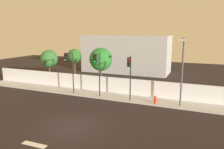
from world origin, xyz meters
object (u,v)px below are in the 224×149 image
object	(u,v)px
traffic_light_left	(130,69)
fire_hydrant	(155,99)
roadside_tree_midright	(101,59)
roadside_tree_leftmost	(49,59)
traffic_light_center	(97,66)
street_lamp_curbside	(182,66)
roadside_tree_midleft	(74,56)
traffic_light_right	(69,64)

from	to	relation	value
traffic_light_left	fire_hydrant	xyz separation A→B (m)	(2.51, 0.58, -2.96)
traffic_light_left	roadside_tree_midright	distance (m)	6.05
roadside_tree_midright	roadside_tree_leftmost	bearing A→B (deg)	180.00
traffic_light_center	street_lamp_curbside	world-z (taller)	street_lamp_curbside
roadside_tree_midleft	traffic_light_right	bearing A→B (deg)	-66.85
roadside_tree_leftmost	street_lamp_curbside	bearing A→B (deg)	-9.84
traffic_light_right	fire_hydrant	distance (m)	10.10
traffic_light_left	fire_hydrant	bearing A→B (deg)	13.09
traffic_light_right	roadside_tree_leftmost	bearing A→B (deg)	148.04
street_lamp_curbside	roadside_tree_midleft	size ratio (longest dim) A/B	1.29
traffic_light_right	street_lamp_curbside	world-z (taller)	street_lamp_curbside
traffic_light_left	roadside_tree_leftmost	distance (m)	13.13
street_lamp_curbside	roadside_tree_midright	bearing A→B (deg)	162.63
traffic_light_center	roadside_tree_midleft	distance (m)	6.25
fire_hydrant	roadside_tree_midleft	size ratio (longest dim) A/B	0.15
street_lamp_curbside	roadside_tree_midleft	xyz separation A→B (m)	(-13.43, 3.03, 0.02)
street_lamp_curbside	fire_hydrant	world-z (taller)	street_lamp_curbside
roadside_tree_leftmost	roadside_tree_midright	bearing A→B (deg)	0.00
traffic_light_center	traffic_light_right	distance (m)	3.58
traffic_light_right	roadside_tree_midleft	distance (m)	3.77
street_lamp_curbside	roadside_tree_leftmost	distance (m)	17.74
traffic_light_left	roadside_tree_leftmost	world-z (taller)	traffic_light_left
traffic_light_right	roadside_tree_midleft	xyz separation A→B (m)	(-1.47, 3.44, 0.47)
roadside_tree_leftmost	roadside_tree_midright	size ratio (longest dim) A/B	0.90
street_lamp_curbside	roadside_tree_midleft	bearing A→B (deg)	167.29
roadside_tree_leftmost	fire_hydrant	bearing A→B (deg)	-11.33
roadside_tree_leftmost	roadside_tree_midleft	size ratio (longest dim) A/B	0.95
traffic_light_center	roadside_tree_midright	bearing A→B (deg)	109.52
traffic_light_center	street_lamp_curbside	xyz separation A→B (m)	(8.39, 0.63, 0.38)
street_lamp_curbside	fire_hydrant	bearing A→B (deg)	-179.90
street_lamp_curbside	roadside_tree_midright	world-z (taller)	street_lamp_curbside
traffic_light_center	traffic_light_right	size ratio (longest dim) A/B	1.01
traffic_light_left	traffic_light_right	size ratio (longest dim) A/B	0.98
traffic_light_right	street_lamp_curbside	size ratio (longest dim) A/B	0.73
traffic_light_center	street_lamp_curbside	size ratio (longest dim) A/B	0.74
street_lamp_curbside	roadside_tree_leftmost	xyz separation A→B (m)	(-17.47, 3.03, -0.50)
roadside_tree_midleft	street_lamp_curbside	bearing A→B (deg)	-12.71
street_lamp_curbside	fire_hydrant	size ratio (longest dim) A/B	8.42
traffic_light_left	traffic_light_center	world-z (taller)	traffic_light_center
traffic_light_right	roadside_tree_leftmost	distance (m)	6.50
roadside_tree_leftmost	roadside_tree_midleft	world-z (taller)	roadside_tree_midleft
fire_hydrant	roadside_tree_midright	distance (m)	8.60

